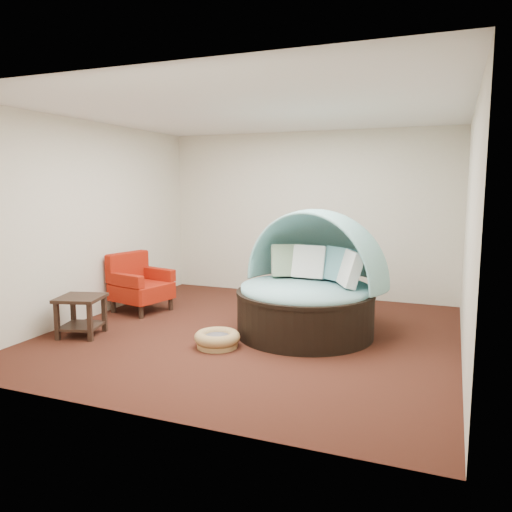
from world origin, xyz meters
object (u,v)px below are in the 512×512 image
at_px(canopy_daybed, 310,276).
at_px(pet_basket, 217,339).
at_px(side_table, 81,310).
at_px(red_armchair, 139,285).

height_order(canopy_daybed, pet_basket, canopy_daybed).
xyz_separation_m(canopy_daybed, side_table, (-2.66, -1.19, -0.41)).
xyz_separation_m(pet_basket, red_armchair, (-1.86, 1.12, 0.31)).
height_order(canopy_daybed, red_armchair, canopy_daybed).
bearing_deg(red_armchair, side_table, -74.68).
height_order(canopy_daybed, side_table, canopy_daybed).
relative_size(red_armchair, side_table, 1.38).
bearing_deg(canopy_daybed, red_armchair, -165.50).
distance_m(canopy_daybed, pet_basket, 1.44).
bearing_deg(pet_basket, side_table, -172.84).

